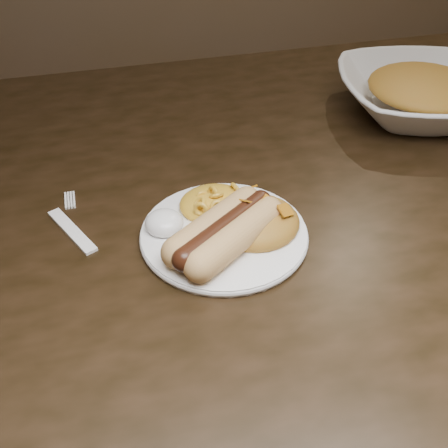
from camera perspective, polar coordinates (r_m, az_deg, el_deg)
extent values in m
cube|color=black|center=(0.72, 0.64, 2.70)|extent=(1.60, 0.90, 0.04)
cylinder|color=white|center=(0.62, 0.00, -1.08)|extent=(0.23, 0.23, 0.01)
cylinder|color=tan|center=(0.58, 0.52, -1.77)|extent=(0.12, 0.10, 0.04)
cylinder|color=tan|center=(0.60, -0.30, 0.16)|extent=(0.12, 0.10, 0.04)
cylinder|color=#41200E|center=(0.59, 0.10, -0.49)|extent=(0.12, 0.10, 0.03)
ellipsoid|color=orange|center=(0.65, -1.07, 3.15)|extent=(0.09, 0.09, 0.03)
ellipsoid|color=white|center=(0.62, -6.57, 0.54)|extent=(0.05, 0.05, 0.03)
ellipsoid|color=#BE350B|center=(0.62, 3.45, 0.74)|extent=(0.11, 0.10, 0.04)
cube|color=white|center=(0.66, -16.23, -0.70)|extent=(0.07, 0.13, 0.00)
imported|color=white|center=(0.93, 20.77, 12.95)|extent=(0.32, 0.32, 0.07)
ellipsoid|color=#BE350B|center=(0.93, 21.01, 13.89)|extent=(0.20, 0.20, 0.04)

